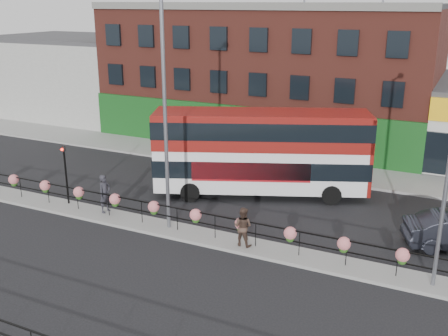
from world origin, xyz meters
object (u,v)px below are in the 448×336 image
at_px(lamp_column_west, 168,91).
at_px(pedestrian_a, 105,194).
at_px(pedestrian_b, 243,227).
at_px(double_decker_bus, 262,145).

bearing_deg(lamp_column_west, pedestrian_a, -178.85).
relative_size(pedestrian_b, lamp_column_west, 0.16).
bearing_deg(double_decker_bus, pedestrian_a, -134.52).
xyz_separation_m(pedestrian_a, lamp_column_west, (3.90, 0.08, 5.52)).
bearing_deg(pedestrian_a, lamp_column_west, -83.12).
distance_m(pedestrian_b, lamp_column_west, 6.91).
xyz_separation_m(pedestrian_a, pedestrian_b, (7.89, -0.46, -0.10)).
bearing_deg(pedestrian_b, lamp_column_west, -5.57).
relative_size(double_decker_bus, pedestrian_b, 6.69).
bearing_deg(double_decker_bus, lamp_column_west, -109.61).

